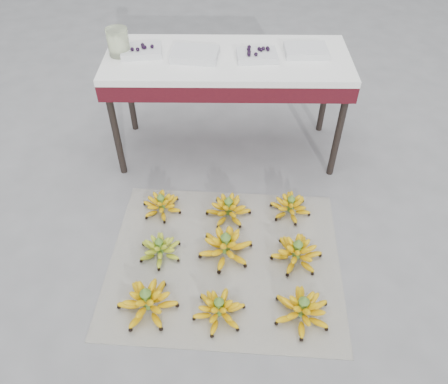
{
  "coord_description": "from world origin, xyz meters",
  "views": [
    {
      "loc": [
        -0.04,
        -1.42,
        1.94
      ],
      "look_at": [
        -0.06,
        0.26,
        0.31
      ],
      "focal_mm": 35.0,
      "sensor_mm": 36.0,
      "label": 1
    }
  ],
  "objects_px": {
    "newspaper_mat": "(225,260)",
    "bunch_mid_center": "(226,246)",
    "bunch_mid_right": "(297,252)",
    "bunch_back_center": "(228,209)",
    "tray_left": "(195,54)",
    "tray_far_right": "(306,51)",
    "glass_jar": "(118,42)",
    "bunch_back_right": "(290,206)",
    "bunch_mid_left": "(160,249)",
    "tray_far_left": "(142,51)",
    "bunch_front_left": "(147,302)",
    "bunch_back_left": "(162,205)",
    "bunch_front_right": "(302,309)",
    "bunch_front_center": "(219,309)",
    "vendor_table": "(227,69)",
    "tray_right": "(257,55)"
  },
  "relations": [
    {
      "from": "bunch_front_right",
      "to": "vendor_table",
      "type": "xyz_separation_m",
      "value": [
        -0.37,
        1.31,
        0.56
      ]
    },
    {
      "from": "bunch_front_center",
      "to": "bunch_front_right",
      "type": "height_order",
      "value": "bunch_front_right"
    },
    {
      "from": "bunch_back_right",
      "to": "glass_jar",
      "type": "height_order",
      "value": "glass_jar"
    },
    {
      "from": "bunch_back_center",
      "to": "tray_far_left",
      "type": "height_order",
      "value": "tray_far_left"
    },
    {
      "from": "bunch_back_right",
      "to": "vendor_table",
      "type": "height_order",
      "value": "vendor_table"
    },
    {
      "from": "bunch_back_left",
      "to": "glass_jar",
      "type": "xyz_separation_m",
      "value": [
        -0.25,
        0.62,
        0.73
      ]
    },
    {
      "from": "bunch_back_left",
      "to": "bunch_back_right",
      "type": "height_order",
      "value": "bunch_back_right"
    },
    {
      "from": "tray_far_right",
      "to": "glass_jar",
      "type": "distance_m",
      "value": 1.11
    },
    {
      "from": "bunch_back_center",
      "to": "bunch_front_left",
      "type": "bearing_deg",
      "value": -101.72
    },
    {
      "from": "bunch_mid_center",
      "to": "bunch_back_center",
      "type": "bearing_deg",
      "value": 98.06
    },
    {
      "from": "bunch_front_left",
      "to": "tray_left",
      "type": "relative_size",
      "value": 1.19
    },
    {
      "from": "glass_jar",
      "to": "tray_right",
      "type": "bearing_deg",
      "value": -2.65
    },
    {
      "from": "bunch_back_right",
      "to": "tray_right",
      "type": "distance_m",
      "value": 0.92
    },
    {
      "from": "bunch_mid_right",
      "to": "tray_far_right",
      "type": "xyz_separation_m",
      "value": [
        0.09,
        1.0,
        0.66
      ]
    },
    {
      "from": "bunch_front_left",
      "to": "vendor_table",
      "type": "height_order",
      "value": "vendor_table"
    },
    {
      "from": "tray_right",
      "to": "bunch_mid_left",
      "type": "bearing_deg",
      "value": -120.29
    },
    {
      "from": "bunch_front_right",
      "to": "bunch_mid_center",
      "type": "relative_size",
      "value": 1.0
    },
    {
      "from": "bunch_back_center",
      "to": "tray_left",
      "type": "xyz_separation_m",
      "value": [
        -0.2,
        0.62,
        0.67
      ]
    },
    {
      "from": "vendor_table",
      "to": "glass_jar",
      "type": "height_order",
      "value": "glass_jar"
    },
    {
      "from": "bunch_mid_left",
      "to": "bunch_back_right",
      "type": "height_order",
      "value": "bunch_back_right"
    },
    {
      "from": "bunch_mid_right",
      "to": "bunch_back_left",
      "type": "height_order",
      "value": "bunch_mid_right"
    },
    {
      "from": "tray_left",
      "to": "bunch_front_center",
      "type": "bearing_deg",
      "value": -82.9
    },
    {
      "from": "bunch_mid_left",
      "to": "bunch_mid_center",
      "type": "distance_m",
      "value": 0.36
    },
    {
      "from": "bunch_mid_center",
      "to": "tray_far_left",
      "type": "distance_m",
      "value": 1.27
    },
    {
      "from": "bunch_back_right",
      "to": "tray_far_right",
      "type": "distance_m",
      "value": 0.94
    },
    {
      "from": "bunch_front_left",
      "to": "tray_far_left",
      "type": "distance_m",
      "value": 1.46
    },
    {
      "from": "tray_far_left",
      "to": "tray_far_right",
      "type": "height_order",
      "value": "tray_far_left"
    },
    {
      "from": "bunch_front_left",
      "to": "bunch_mid_right",
      "type": "distance_m",
      "value": 0.83
    },
    {
      "from": "bunch_back_right",
      "to": "glass_jar",
      "type": "bearing_deg",
      "value": 136.6
    },
    {
      "from": "bunch_mid_right",
      "to": "bunch_back_left",
      "type": "distance_m",
      "value": 0.85
    },
    {
      "from": "bunch_front_center",
      "to": "glass_jar",
      "type": "bearing_deg",
      "value": 121.14
    },
    {
      "from": "bunch_front_center",
      "to": "tray_far_right",
      "type": "distance_m",
      "value": 1.58
    },
    {
      "from": "bunch_back_left",
      "to": "bunch_back_right",
      "type": "relative_size",
      "value": 1.01
    },
    {
      "from": "bunch_mid_center",
      "to": "vendor_table",
      "type": "xyz_separation_m",
      "value": [
        0.0,
        0.93,
        0.56
      ]
    },
    {
      "from": "vendor_table",
      "to": "tray_far_right",
      "type": "bearing_deg",
      "value": 4.27
    },
    {
      "from": "bunch_front_center",
      "to": "vendor_table",
      "type": "relative_size",
      "value": 0.19
    },
    {
      "from": "newspaper_mat",
      "to": "bunch_mid_center",
      "type": "xyz_separation_m",
      "value": [
        0.0,
        0.05,
        0.06
      ]
    },
    {
      "from": "tray_far_right",
      "to": "bunch_front_center",
      "type": "bearing_deg",
      "value": -110.38
    },
    {
      "from": "bunch_front_left",
      "to": "bunch_mid_right",
      "type": "xyz_separation_m",
      "value": [
        0.77,
        0.31,
        -0.0
      ]
    },
    {
      "from": "bunch_mid_left",
      "to": "tray_left",
      "type": "relative_size",
      "value": 1.02
    },
    {
      "from": "bunch_back_center",
      "to": "tray_far_right",
      "type": "xyz_separation_m",
      "value": [
        0.46,
        0.68,
        0.67
      ]
    },
    {
      "from": "bunch_mid_right",
      "to": "bunch_back_center",
      "type": "height_order",
      "value": "bunch_mid_right"
    },
    {
      "from": "tray_far_left",
      "to": "tray_right",
      "type": "bearing_deg",
      "value": -3.91
    },
    {
      "from": "glass_jar",
      "to": "bunch_back_center",
      "type": "bearing_deg",
      "value": -44.97
    },
    {
      "from": "tray_right",
      "to": "bunch_front_left",
      "type": "bearing_deg",
      "value": -113.91
    },
    {
      "from": "bunch_mid_center",
      "to": "bunch_mid_right",
      "type": "bearing_deg",
      "value": 5.71
    },
    {
      "from": "bunch_front_right",
      "to": "tray_far_right",
      "type": "xyz_separation_m",
      "value": [
        0.1,
        1.35,
        0.66
      ]
    },
    {
      "from": "newspaper_mat",
      "to": "bunch_front_left",
      "type": "relative_size",
      "value": 3.55
    },
    {
      "from": "newspaper_mat",
      "to": "tray_left",
      "type": "relative_size",
      "value": 4.24
    },
    {
      "from": "newspaper_mat",
      "to": "tray_far_left",
      "type": "relative_size",
      "value": 4.83
    }
  ]
}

